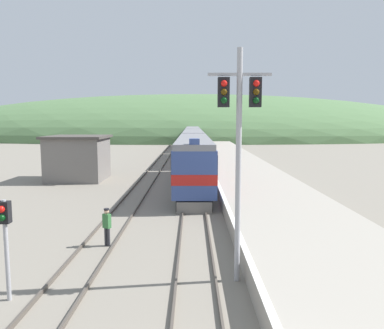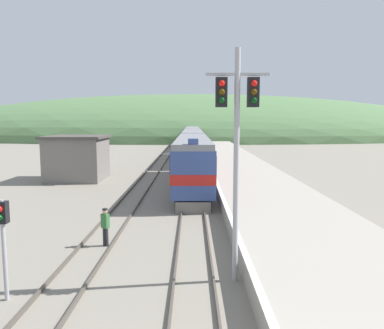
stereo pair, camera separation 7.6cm
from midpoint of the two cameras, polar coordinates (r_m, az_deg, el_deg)
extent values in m
cube|color=#4C443D|center=(76.48, -0.74, 2.47)|extent=(0.08, 180.00, 0.16)
cube|color=#4C443D|center=(76.48, 0.34, 2.47)|extent=(0.08, 180.00, 0.16)
cube|color=#4C443D|center=(76.65, -4.11, 2.46)|extent=(0.08, 180.00, 0.16)
cube|color=#4C443D|center=(76.57, -3.04, 2.46)|extent=(0.08, 180.00, 0.16)
cube|color=#9E9689|center=(56.78, 5.16, 1.29)|extent=(6.96, 140.00, 0.87)
cube|color=silver|center=(56.52, 1.77, 1.74)|extent=(0.24, 140.00, 0.01)
ellipsoid|color=#517547|center=(130.65, -0.24, 4.23)|extent=(189.50, 85.27, 28.93)
cube|color=slate|center=(38.27, -17.28, 0.78)|extent=(5.15, 5.32, 4.10)
cube|color=#47423D|center=(38.11, -17.40, 4.03)|extent=(5.65, 5.82, 0.24)
cube|color=black|center=(33.05, -0.09, -2.66)|extent=(2.34, 18.48, 0.85)
cube|color=#334784|center=(32.78, -0.09, 0.75)|extent=(2.86, 19.66, 3.10)
cube|color=red|center=(32.81, -0.09, 0.32)|extent=(2.89, 19.68, 0.68)
cube|color=black|center=(32.72, -0.09, 1.93)|extent=(2.88, 18.48, 0.93)
cube|color=slate|center=(32.65, -0.09, 3.80)|extent=(2.69, 19.66, 0.40)
cube|color=black|center=(24.06, -0.02, 0.18)|extent=(2.90, 2.20, 1.24)
cube|color=#334784|center=(23.26, -0.01, 3.53)|extent=(0.64, 0.80, 0.36)
cube|color=slate|center=(23.61, -0.01, -6.60)|extent=(2.23, 0.40, 0.77)
cube|color=black|center=(54.45, -0.17, 1.08)|extent=(2.34, 20.40, 0.85)
cube|color=#334784|center=(54.29, -0.17, 3.15)|extent=(2.86, 21.70, 3.10)
cube|color=red|center=(54.31, -0.17, 2.89)|extent=(2.89, 21.72, 0.68)
cube|color=black|center=(54.25, -0.17, 3.87)|extent=(2.88, 20.40, 0.93)
cube|color=slate|center=(54.21, -0.17, 4.99)|extent=(2.69, 21.70, 0.40)
cube|color=black|center=(76.98, -0.20, 2.75)|extent=(2.34, 20.40, 0.85)
cube|color=#334784|center=(76.86, -0.20, 4.22)|extent=(2.86, 21.70, 3.10)
cube|color=red|center=(76.87, -0.20, 4.04)|extent=(2.89, 21.72, 0.68)
cube|color=black|center=(76.83, -0.20, 4.73)|extent=(2.88, 20.40, 0.93)
cube|color=slate|center=(76.80, -0.20, 5.52)|extent=(2.69, 21.70, 0.40)
cube|color=black|center=(99.54, -0.22, 3.67)|extent=(2.34, 20.40, 0.85)
cube|color=#334784|center=(99.45, -0.22, 4.81)|extent=(2.86, 21.70, 3.10)
cube|color=red|center=(99.46, -0.22, 4.66)|extent=(2.89, 21.72, 0.68)
cube|color=black|center=(99.43, -0.22, 5.20)|extent=(2.88, 20.40, 0.93)
cube|color=slate|center=(99.40, -0.22, 5.81)|extent=(2.69, 21.70, 0.40)
cube|color=black|center=(122.11, -0.23, 4.25)|extent=(2.34, 20.40, 0.85)
cube|color=#334784|center=(122.04, -0.23, 5.18)|extent=(2.86, 21.70, 3.10)
cube|color=red|center=(122.05, -0.23, 5.06)|extent=(2.89, 21.72, 0.68)
cube|color=black|center=(122.02, -0.23, 5.50)|extent=(2.88, 20.40, 0.93)
cube|color=slate|center=(122.00, -0.23, 6.00)|extent=(2.69, 21.70, 0.40)
cylinder|color=#9E9EA3|center=(13.33, 6.63, -0.56)|extent=(0.20, 0.20, 8.31)
cube|color=#9E9EA3|center=(13.32, 6.83, 13.48)|extent=(2.20, 0.10, 0.10)
cube|color=black|center=(13.20, 4.38, 10.91)|extent=(0.40, 0.28, 1.02)
sphere|color=red|center=(13.06, 4.45, 12.21)|extent=(0.22, 0.22, 0.22)
sphere|color=#412C05|center=(13.03, 4.44, 10.96)|extent=(0.22, 0.22, 0.22)
sphere|color=black|center=(13.01, 4.43, 9.71)|extent=(0.22, 0.22, 0.22)
cube|color=black|center=(13.34, 9.18, 10.80)|extent=(0.40, 0.28, 1.02)
sphere|color=red|center=(13.19, 9.33, 12.09)|extent=(0.22, 0.22, 0.22)
sphere|color=#412C05|center=(13.17, 9.30, 10.85)|extent=(0.22, 0.22, 0.22)
sphere|color=black|center=(13.15, 9.28, 9.61)|extent=(0.22, 0.22, 0.22)
cylinder|color=#9E9EA3|center=(13.74, -26.83, -11.68)|extent=(0.14, 0.14, 3.34)
cube|color=black|center=(13.40, -27.12, -6.53)|extent=(0.36, 0.28, 0.71)
cylinder|color=#2D2D33|center=(18.27, -13.38, -10.65)|extent=(0.14, 0.14, 0.86)
cylinder|color=#2D2D33|center=(18.16, -12.99, -10.75)|extent=(0.14, 0.14, 0.86)
cube|color=#336B38|center=(18.00, -13.25, -8.38)|extent=(0.42, 0.37, 0.67)
sphere|color=tan|center=(17.89, -13.29, -6.99)|extent=(0.23, 0.23, 0.23)
cylinder|color=black|center=(17.87, -13.30, -6.67)|extent=(0.25, 0.25, 0.07)
camera|label=1|loc=(0.04, -90.08, -0.01)|focal=35.00mm
camera|label=2|loc=(0.04, 89.92, 0.01)|focal=35.00mm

